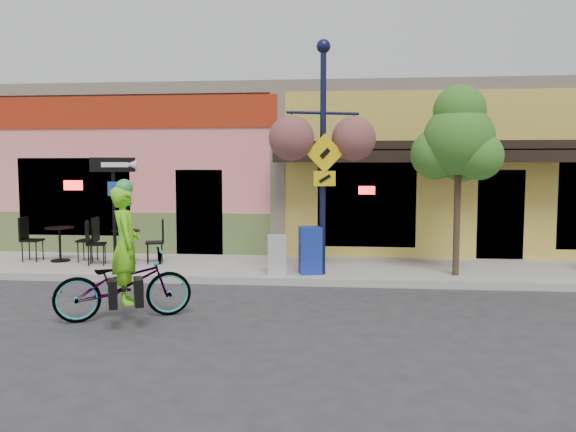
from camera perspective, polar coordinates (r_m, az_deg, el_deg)
The scene contains 13 objects.
ground at distance 10.74m, azimuth 2.16°, elevation -7.71°, with size 90.00×90.00×0.00m, color #2D2D30.
sidewalk at distance 12.69m, azimuth 2.71°, elevation -5.41°, with size 24.00×3.00×0.15m, color #9E9B93.
curb at distance 11.26m, azimuth 2.33°, elevation -6.73°, with size 24.00×0.12×0.15m, color #A8A59E.
building at distance 17.97m, azimuth 3.64°, elevation 4.60°, with size 18.20×8.20×4.50m, color #F47C78, non-canonical shape.
bicycle at distance 9.14m, azimuth -16.36°, elevation -6.66°, with size 0.72×2.08×1.09m, color maroon.
cyclist_rider at distance 9.06m, azimuth -16.12°, elevation -4.42°, with size 0.66×0.44×1.82m, color #71DF17.
lamp_post at distance 11.50m, azimuth 3.56°, elevation 5.86°, with size 1.52×0.61×4.78m, color #111737, non-canonical shape.
one_way_sign at distance 12.41m, azimuth -17.24°, elevation 0.12°, with size 0.93×0.20×2.41m, color black, non-canonical shape.
cafe_set_left at distance 14.24m, azimuth -22.17°, elevation -2.18°, with size 1.76×0.88×1.06m, color black, non-canonical shape.
cafe_set_right at distance 13.34m, azimuth -16.14°, elevation -2.54°, with size 1.70×0.85×1.02m, color black, non-canonical shape.
newspaper_box_blue at distance 11.67m, azimuth 2.27°, elevation -3.50°, with size 0.44×0.39×0.98m, color #192E99, non-canonical shape.
newspaper_box_grey at distance 11.65m, azimuth -1.15°, elevation -3.94°, with size 0.38×0.34×0.81m, color #AAAAAA, non-canonical shape.
street_tree at distance 11.88m, azimuth 16.87°, elevation 3.53°, with size 1.52×1.52×3.91m, color #3D7A26, non-canonical shape.
Camera 1 is at (0.63, -10.46, 2.35)m, focal length 35.00 mm.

